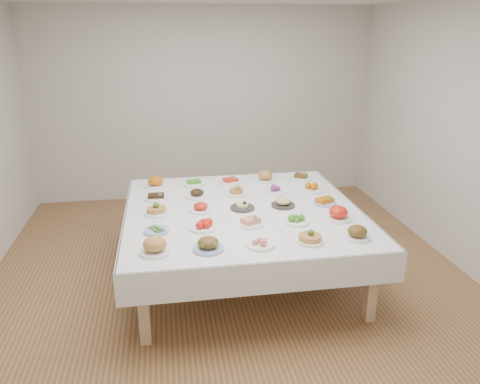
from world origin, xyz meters
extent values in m
plane|color=#98673F|center=(0.00, 0.00, 0.00)|extent=(5.00, 5.00, 0.00)
cube|color=beige|center=(0.00, 2.50, 1.40)|extent=(5.00, 0.02, 2.80)
cube|color=beige|center=(0.00, -2.50, 1.40)|extent=(5.00, 0.02, 2.80)
cube|color=beige|center=(2.50, 0.00, 1.40)|extent=(0.02, 5.00, 2.80)
cube|color=white|center=(0.14, -0.12, 0.72)|extent=(2.32, 2.32, 0.06)
cube|color=white|center=(0.14, 1.04, 0.61)|extent=(2.34, 0.02, 0.28)
cube|color=white|center=(0.14, -1.28, 0.61)|extent=(2.34, 0.02, 0.28)
cube|color=white|center=(1.30, -0.12, 0.61)|extent=(0.02, 2.34, 0.28)
cube|color=white|center=(-1.03, -0.12, 0.61)|extent=(0.02, 2.34, 0.28)
cube|color=tan|center=(-0.85, -1.10, 0.34)|extent=(0.09, 0.09, 0.69)
cube|color=tan|center=(1.12, -1.10, 0.34)|extent=(0.09, 0.09, 0.69)
cube|color=tan|center=(-0.85, 0.86, 0.34)|extent=(0.09, 0.09, 0.69)
cube|color=tan|center=(1.12, 0.86, 0.34)|extent=(0.09, 0.09, 0.69)
cylinder|color=white|center=(-0.73, -0.97, 0.76)|extent=(0.25, 0.25, 0.02)
cylinder|color=#4C66B2|center=(-0.30, -0.98, 0.76)|extent=(0.25, 0.25, 0.02)
cylinder|color=white|center=(0.14, -0.98, 0.76)|extent=(0.24, 0.24, 0.02)
cylinder|color=white|center=(0.57, -0.98, 0.76)|extent=(0.23, 0.23, 0.02)
cylinder|color=white|center=(1.00, -0.97, 0.76)|extent=(0.22, 0.22, 0.02)
cylinder|color=#4C66B2|center=(-0.72, -0.55, 0.76)|extent=(0.22, 0.22, 0.02)
cylinder|color=white|center=(-0.30, -0.54, 0.76)|extent=(0.26, 0.26, 0.02)
cylinder|color=white|center=(0.14, -0.54, 0.76)|extent=(0.23, 0.23, 0.02)
cylinder|color=white|center=(0.57, -0.55, 0.76)|extent=(0.24, 0.24, 0.02)
cylinder|color=white|center=(0.99, -0.54, 0.76)|extent=(0.25, 0.25, 0.02)
cylinder|color=white|center=(-0.72, -0.11, 0.76)|extent=(0.24, 0.24, 0.02)
cylinder|color=white|center=(-0.29, -0.11, 0.76)|extent=(0.23, 0.23, 0.02)
cylinder|color=#2F2C29|center=(0.14, -0.11, 0.76)|extent=(0.24, 0.24, 0.02)
cylinder|color=#2F2C29|center=(0.56, -0.11, 0.76)|extent=(0.24, 0.24, 0.02)
cylinder|color=#4C66B2|center=(1.00, -0.12, 0.76)|extent=(0.23, 0.23, 0.02)
cylinder|color=white|center=(-0.72, 0.32, 0.76)|extent=(0.24, 0.24, 0.02)
cylinder|color=white|center=(-0.29, 0.31, 0.76)|extent=(0.26, 0.26, 0.02)
cylinder|color=white|center=(0.14, 0.32, 0.76)|extent=(0.23, 0.23, 0.02)
cylinder|color=white|center=(0.57, 0.32, 0.76)|extent=(0.25, 0.25, 0.02)
cylinder|color=white|center=(1.00, 0.31, 0.76)|extent=(0.26, 0.26, 0.02)
cylinder|color=white|center=(-0.73, 0.74, 0.76)|extent=(0.24, 0.24, 0.02)
cylinder|color=white|center=(-0.29, 0.74, 0.76)|extent=(0.25, 0.25, 0.02)
cylinder|color=white|center=(0.14, 0.75, 0.76)|extent=(0.26, 0.26, 0.02)
cylinder|color=white|center=(0.56, 0.74, 0.76)|extent=(0.26, 0.26, 0.02)
cylinder|color=white|center=(1.00, 0.75, 0.76)|extent=(0.26, 0.26, 0.02)
camera|label=1|loc=(-0.61, -4.45, 2.47)|focal=35.00mm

